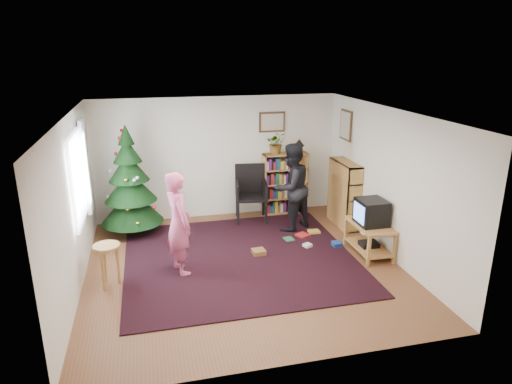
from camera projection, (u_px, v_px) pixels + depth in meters
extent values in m
plane|color=brown|center=(243.00, 266.00, 7.48)|extent=(5.00, 5.00, 0.00)
plane|color=white|center=(242.00, 113.00, 6.72)|extent=(5.00, 5.00, 0.00)
cube|color=silver|center=(218.00, 158.00, 9.41)|extent=(5.00, 0.02, 2.50)
cube|color=silver|center=(292.00, 265.00, 4.78)|extent=(5.00, 0.02, 2.50)
cube|color=silver|center=(73.00, 207.00, 6.54)|extent=(0.02, 5.00, 2.50)
cube|color=silver|center=(388.00, 183.00, 7.66)|extent=(0.02, 5.00, 2.50)
cube|color=black|center=(240.00, 258.00, 7.75)|extent=(3.80, 3.60, 0.02)
cube|color=silver|center=(78.00, 179.00, 7.03)|extent=(0.04, 1.20, 1.40)
cube|color=white|center=(86.00, 167.00, 7.68)|extent=(0.06, 0.35, 1.60)
cube|color=#4C3319|center=(272.00, 122.00, 9.43)|extent=(0.55, 0.03, 0.42)
cube|color=beige|center=(272.00, 122.00, 9.43)|extent=(0.47, 0.01, 0.34)
cube|color=#4C3319|center=(346.00, 125.00, 9.06)|extent=(0.03, 0.50, 0.60)
cube|color=beige|center=(346.00, 125.00, 9.06)|extent=(0.01, 0.42, 0.52)
cylinder|color=#3F2816|center=(134.00, 227.00, 8.82)|extent=(0.11, 0.11, 0.22)
cone|color=black|center=(132.00, 205.00, 8.69)|extent=(1.16, 1.16, 0.66)
cone|color=black|center=(130.00, 186.00, 8.57)|extent=(0.97, 0.97, 0.58)
cone|color=black|center=(128.00, 167.00, 8.46)|extent=(0.75, 0.75, 0.52)
cone|color=black|center=(127.00, 150.00, 8.36)|extent=(0.52, 0.52, 0.45)
cone|color=black|center=(125.00, 134.00, 8.27)|extent=(0.30, 0.30, 0.37)
cube|color=#B18A3F|center=(285.00, 183.00, 9.76)|extent=(0.95, 0.30, 1.30)
cube|color=#B18A3F|center=(285.00, 154.00, 9.57)|extent=(0.95, 0.30, 0.03)
cube|color=#B18A3F|center=(344.00, 194.00, 9.05)|extent=(0.30, 0.95, 1.30)
cube|color=#B18A3F|center=(346.00, 163.00, 8.86)|extent=(0.30, 0.95, 0.03)
cube|color=#B18A3F|center=(370.00, 225.00, 7.79)|extent=(0.53, 0.96, 0.04)
cube|color=#B18A3F|center=(369.00, 252.00, 7.41)|extent=(0.05, 0.05, 0.51)
cube|color=#B18A3F|center=(395.00, 249.00, 7.51)|extent=(0.05, 0.05, 0.51)
cube|color=#B18A3F|center=(346.00, 231.00, 8.24)|extent=(0.05, 0.05, 0.51)
cube|color=#B18A3F|center=(370.00, 229.00, 8.34)|extent=(0.05, 0.05, 0.51)
cube|color=#B18A3F|center=(369.00, 247.00, 7.92)|extent=(0.49, 0.92, 0.03)
cube|color=black|center=(369.00, 244.00, 7.90)|extent=(0.30, 0.25, 0.08)
cube|color=black|center=(371.00, 212.00, 7.72)|extent=(0.45, 0.50, 0.43)
cube|color=#5D8BFD|center=(359.00, 213.00, 7.67)|extent=(0.01, 0.39, 0.31)
cube|color=black|center=(251.00, 197.00, 9.31)|extent=(0.71, 0.71, 0.05)
cube|color=black|center=(248.00, 178.00, 9.48)|extent=(0.62, 0.15, 0.62)
cube|color=black|center=(241.00, 214.00, 9.07)|extent=(0.06, 0.06, 0.51)
cube|color=black|center=(268.00, 212.00, 9.19)|extent=(0.06, 0.06, 0.51)
cube|color=black|center=(235.00, 205.00, 9.59)|extent=(0.06, 0.06, 0.51)
cube|color=black|center=(261.00, 203.00, 9.71)|extent=(0.06, 0.06, 0.51)
cylinder|color=#B18A3F|center=(106.00, 246.00, 6.71)|extent=(0.39, 0.39, 0.04)
cylinder|color=#B18A3F|center=(118.00, 265.00, 6.84)|extent=(0.05, 0.05, 0.61)
cylinder|color=#B18A3F|center=(104.00, 263.00, 6.91)|extent=(0.05, 0.05, 0.61)
cylinder|color=#B18A3F|center=(103.00, 271.00, 6.68)|extent=(0.05, 0.05, 0.61)
imported|color=#C34E74|center=(179.00, 223.00, 7.05)|extent=(0.57, 0.70, 1.66)
imported|color=black|center=(291.00, 188.00, 8.73)|extent=(1.05, 0.97, 1.73)
imported|color=gray|center=(276.00, 143.00, 9.45)|extent=(0.47, 0.43, 0.46)
cylinder|color=#A57F33|center=(299.00, 151.00, 9.62)|extent=(0.09, 0.09, 0.09)
sphere|color=#FFD88C|center=(299.00, 146.00, 9.59)|extent=(0.09, 0.09, 0.09)
cone|color=black|center=(299.00, 142.00, 9.56)|extent=(0.22, 0.22, 0.15)
cube|color=#A51E19|center=(303.00, 235.00, 8.63)|extent=(0.20, 0.20, 0.08)
cube|color=navy|center=(337.00, 245.00, 8.19)|extent=(0.20, 0.20, 0.08)
cube|color=#1E592D|center=(289.00, 239.00, 8.46)|extent=(0.20, 0.20, 0.08)
cube|color=gold|center=(314.00, 231.00, 8.78)|extent=(0.20, 0.20, 0.08)
cube|color=brown|center=(259.00, 253.00, 7.88)|extent=(0.20, 0.20, 0.08)
cube|color=beige|center=(307.00, 245.00, 8.17)|extent=(0.20, 0.20, 0.08)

